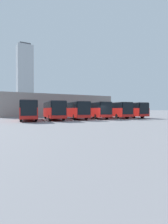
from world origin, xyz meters
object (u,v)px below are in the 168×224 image
(bus_0, at_px, (129,110))
(bus_4, at_px, (53,110))
(bus_5, at_px, (28,110))
(bus_2, at_px, (95,110))
(bus_1, at_px, (114,110))
(bus_3, at_px, (75,110))

(bus_0, height_order, bus_4, same)
(bus_0, height_order, bus_5, same)
(bus_0, distance_m, bus_2, 8.77)
(bus_1, bearing_deg, bus_4, 7.11)
(bus_1, relative_size, bus_2, 1.00)
(bus_2, bearing_deg, bus_4, 10.11)
(bus_0, xyz_separation_m, bus_3, (13.14, -0.55, 0.00))
(bus_2, height_order, bus_3, same)
(bus_1, distance_m, bus_5, 17.54)
(bus_5, bearing_deg, bus_4, -172.94)
(bus_3, bearing_deg, bus_4, 11.53)
(bus_3, bearing_deg, bus_0, -172.84)
(bus_1, height_order, bus_2, same)
(bus_0, distance_m, bus_4, 17.53)
(bus_1, xyz_separation_m, bus_4, (13.14, -0.56, 0.00))
(bus_3, height_order, bus_5, same)
(bus_2, xyz_separation_m, bus_4, (8.76, 0.09, 0.00))
(bus_1, height_order, bus_3, same)
(bus_5, bearing_deg, bus_0, -171.99)
(bus_4, bearing_deg, bus_0, -171.75)
(bus_1, height_order, bus_5, same)
(bus_1, relative_size, bus_3, 1.00)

